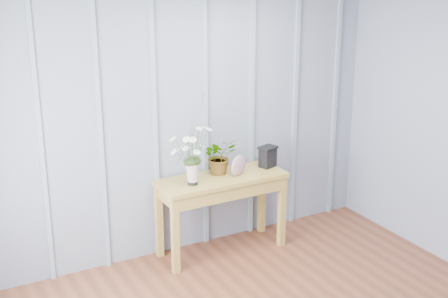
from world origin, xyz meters
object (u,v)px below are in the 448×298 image
carved_box (268,156)px  sideboard (221,188)px  daisy_vase (192,147)px  felt_disc_vessel (238,165)px

carved_box → sideboard: bearing=-177.4°
daisy_vase → felt_disc_vessel: daisy_vase is taller
felt_disc_vessel → carved_box: 0.37m
sideboard → felt_disc_vessel: size_ratio=6.22×
sideboard → felt_disc_vessel: felt_disc_vessel is taller
daisy_vase → carved_box: (0.83, 0.07, -0.24)m
daisy_vase → felt_disc_vessel: size_ratio=2.89×
carved_box → felt_disc_vessel: bearing=-168.9°
felt_disc_vessel → carved_box: (0.36, 0.07, 0.01)m
felt_disc_vessel → daisy_vase: bearing=160.5°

